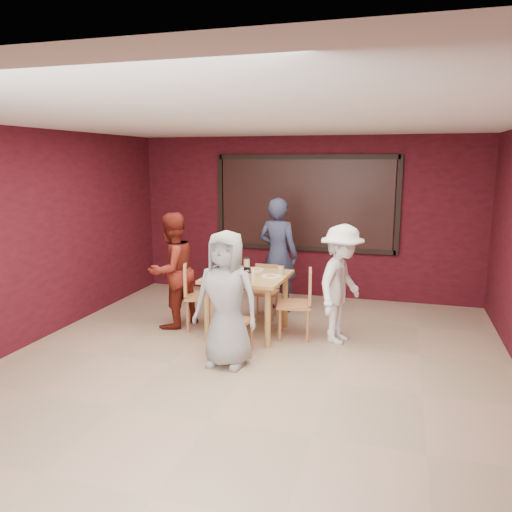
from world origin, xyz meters
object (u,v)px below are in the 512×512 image
(chair_back, at_px, (266,288))
(chair_left, at_px, (195,291))
(chair_right, at_px, (300,300))
(diner_front, at_px, (226,299))
(dining_table, at_px, (247,283))
(chair_front, at_px, (230,318))
(diner_left, at_px, (172,270))
(diner_right, at_px, (341,284))
(diner_back, at_px, (278,255))

(chair_back, height_order, chair_left, chair_left)
(chair_left, bearing_deg, chair_back, 44.83)
(chair_right, bearing_deg, diner_front, -119.61)
(chair_back, distance_m, chair_right, 1.05)
(dining_table, bearing_deg, chair_front, -88.74)
(diner_left, xyz_separation_m, diner_right, (2.41, 0.04, -0.04))
(chair_back, bearing_deg, dining_table, -92.38)
(chair_back, bearing_deg, diner_back, 75.21)
(chair_back, xyz_separation_m, diner_right, (1.24, -0.78, 0.33))
(chair_right, bearing_deg, chair_left, -178.76)
(dining_table, xyz_separation_m, chair_right, (0.73, 0.05, -0.20))
(chair_back, bearing_deg, diner_left, -145.05)
(chair_right, distance_m, diner_left, 1.90)
(diner_front, bearing_deg, chair_left, 130.99)
(chair_back, height_order, diner_front, diner_front)
(chair_left, height_order, diner_back, diner_back)
(diner_front, distance_m, diner_left, 1.65)
(chair_left, relative_size, diner_front, 0.60)
(dining_table, bearing_deg, diner_back, 83.64)
(chair_back, relative_size, diner_left, 0.48)
(diner_left, height_order, diner_right, diner_left)
(diner_front, relative_size, diner_back, 0.88)
(chair_back, distance_m, diner_left, 1.48)
(diner_front, height_order, diner_back, diner_back)
(chair_front, height_order, chair_left, chair_left)
(chair_back, bearing_deg, diner_right, -32.27)
(dining_table, distance_m, diner_right, 1.28)
(chair_right, relative_size, diner_left, 0.57)
(diner_left, bearing_deg, diner_front, 69.82)
(chair_back, relative_size, chair_left, 0.83)
(chair_front, xyz_separation_m, diner_back, (0.12, 1.99, 0.44))
(chair_front, xyz_separation_m, diner_left, (-1.16, 0.79, 0.36))
(diner_back, bearing_deg, chair_back, 88.16)
(chair_front, height_order, diner_left, diner_left)
(chair_right, distance_m, diner_right, 0.60)
(dining_table, distance_m, chair_left, 0.81)
(chair_back, xyz_separation_m, chair_right, (0.70, -0.78, 0.08))
(dining_table, bearing_deg, diner_front, -85.62)
(diner_back, xyz_separation_m, diner_right, (1.14, -1.16, -0.12))
(diner_front, bearing_deg, chair_right, 63.30)
(diner_front, bearing_deg, dining_table, 97.30)
(dining_table, height_order, diner_back, diner_back)
(chair_left, relative_size, diner_right, 0.61)
(dining_table, bearing_deg, diner_right, 2.10)
(diner_right, bearing_deg, dining_table, 107.73)
(chair_front, height_order, diner_right, diner_right)
(chair_back, relative_size, diner_back, 0.44)
(dining_table, relative_size, diner_front, 0.69)
(dining_table, distance_m, chair_back, 0.88)
(chair_front, bearing_deg, dining_table, 91.26)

